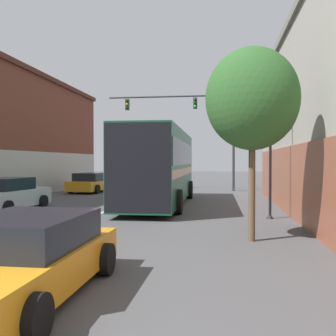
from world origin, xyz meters
TOP-DOWN VIEW (x-y plane):
  - lane_center_line at (0.00, 15.51)m, footprint 0.14×43.02m
  - bus at (1.87, 17.53)m, footprint 2.89×10.69m
  - hatchback_foreground at (1.78, 4.54)m, footprint 2.19×4.45m
  - parked_car_left_near at (-3.96, 24.74)m, footprint 2.42×4.83m
  - parked_car_left_mid at (-4.32, 14.61)m, footprint 2.37×4.27m
  - traffic_signal_gantry at (2.99, 27.01)m, footprint 9.16×0.36m
  - street_lamp at (6.62, 13.58)m, footprint 0.37×0.37m
  - street_tree_near at (5.66, 9.37)m, footprint 2.46×2.21m

SIDE VIEW (x-z plane):
  - lane_center_line at x=0.00m, z-range 0.00..0.01m
  - hatchback_foreground at x=1.78m, z-range -0.03..1.22m
  - parked_car_left_near at x=-3.96m, z-range -0.03..1.29m
  - parked_car_left_mid at x=-4.32m, z-range -0.04..1.36m
  - bus at x=1.87m, z-range 0.21..3.75m
  - street_lamp at x=6.62m, z-range 0.69..5.68m
  - street_tree_near at x=5.66m, z-range 1.19..6.29m
  - traffic_signal_gantry at x=2.99m, z-range 1.62..8.70m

